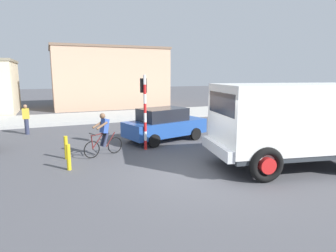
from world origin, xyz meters
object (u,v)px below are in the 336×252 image
(traffic_light_pole, at_px, (144,102))
(bollard_far, at_px, (66,148))
(bollard_near, at_px, (69,157))
(truck_foreground, at_px, (291,120))
(pedestrian_near_kerb, at_px, (26,119))
(cyclist, at_px, (104,134))
(car_red_near, at_px, (165,124))

(traffic_light_pole, relative_size, bollard_far, 3.56)
(bollard_near, relative_size, bollard_far, 1.00)
(traffic_light_pole, relative_size, bollard_near, 3.56)
(traffic_light_pole, bearing_deg, bollard_near, -152.71)
(truck_foreground, distance_m, bollard_far, 8.30)
(pedestrian_near_kerb, xyz_separation_m, bollard_far, (1.70, -5.68, -0.40))
(pedestrian_near_kerb, height_order, bollard_near, pedestrian_near_kerb)
(truck_foreground, xyz_separation_m, bollard_far, (-7.21, 3.92, -1.22))
(truck_foreground, distance_m, cyclist, 6.99)
(car_red_near, distance_m, bollard_near, 5.51)
(car_red_near, bearing_deg, pedestrian_near_kerb, 146.73)
(traffic_light_pole, bearing_deg, truck_foreground, -46.72)
(pedestrian_near_kerb, height_order, bollard_far, pedestrian_near_kerb)
(bollard_near, bearing_deg, traffic_light_pole, 27.29)
(traffic_light_pole, xyz_separation_m, pedestrian_near_kerb, (-4.96, 5.40, -1.22))
(cyclist, height_order, bollard_near, cyclist)
(truck_foreground, height_order, cyclist, truck_foreground)
(car_red_near, bearing_deg, traffic_light_pole, -138.84)
(cyclist, xyz_separation_m, traffic_light_pole, (1.83, 0.35, 1.20))
(traffic_light_pole, relative_size, car_red_near, 0.74)
(cyclist, height_order, car_red_near, cyclist)
(traffic_light_pole, distance_m, pedestrian_near_kerb, 7.43)
(bollard_near, bearing_deg, cyclist, 42.89)
(truck_foreground, distance_m, pedestrian_near_kerb, 13.12)
(car_red_near, relative_size, pedestrian_near_kerb, 2.65)
(bollard_far, bearing_deg, cyclist, -2.97)
(bollard_far, bearing_deg, car_red_near, 17.93)
(bollard_far, bearing_deg, pedestrian_near_kerb, 106.63)
(car_red_near, relative_size, bollard_far, 4.78)
(cyclist, distance_m, pedestrian_near_kerb, 6.55)
(pedestrian_near_kerb, bearing_deg, traffic_light_pole, -47.46)
(traffic_light_pole, relative_size, pedestrian_near_kerb, 1.98)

